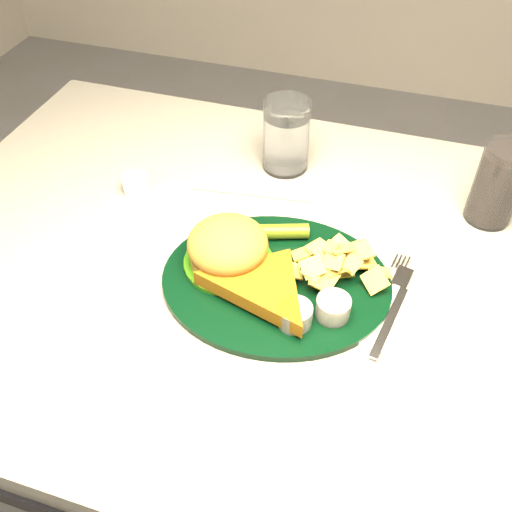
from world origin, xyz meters
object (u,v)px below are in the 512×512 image
at_px(cola_glass, 498,185).
at_px(table, 283,401).
at_px(dinner_plate, 277,265).
at_px(fork_napkin, 390,316).
at_px(water_glass, 286,136).

bearing_deg(cola_glass, table, -143.80).
height_order(table, dinner_plate, dinner_plate).
relative_size(table, fork_napkin, 7.01).
bearing_deg(fork_napkin, water_glass, 137.66).
relative_size(water_glass, cola_glass, 0.96).
bearing_deg(cola_glass, dinner_plate, -139.49).
xyz_separation_m(table, water_glass, (-0.07, 0.23, 0.44)).
bearing_deg(fork_napkin, table, 168.78).
distance_m(cola_glass, fork_napkin, 0.29).
bearing_deg(table, cola_glass, 36.20).
distance_m(table, water_glass, 0.50).
bearing_deg(table, fork_napkin, -21.10).
relative_size(dinner_plate, fork_napkin, 1.88).
relative_size(table, water_glass, 9.58).
relative_size(table, dinner_plate, 3.72).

